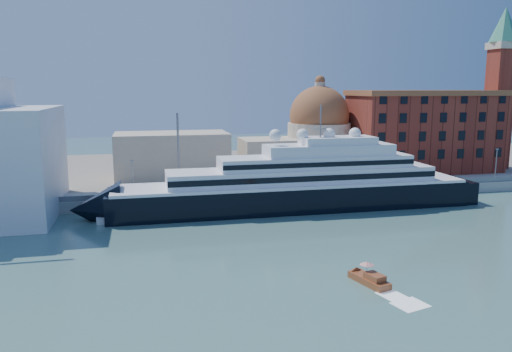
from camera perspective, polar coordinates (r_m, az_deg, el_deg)
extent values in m
plane|color=#3D6967|center=(86.44, 6.44, -7.44)|extent=(400.00, 400.00, 0.00)
cube|color=gray|center=(117.69, 0.99, -2.05)|extent=(180.00, 10.00, 2.50)
cube|color=slate|center=(157.18, -2.59, 0.91)|extent=(260.00, 72.00, 2.00)
cube|color=slate|center=(113.04, 1.54, -1.59)|extent=(180.00, 0.10, 1.20)
cube|color=black|center=(108.06, 4.22, -2.66)|extent=(77.52, 11.93, 6.46)
cone|color=black|center=(103.91, -17.84, -3.64)|extent=(9.94, 11.93, 11.93)
cube|color=black|center=(124.92, 21.48, -1.70)|extent=(5.96, 10.93, 5.96)
cube|color=white|center=(107.35, 4.25, -0.85)|extent=(75.53, 12.12, 0.60)
cube|color=white|center=(107.63, 5.27, 0.14)|extent=(57.64, 9.94, 2.98)
cube|color=black|center=(102.99, 6.13, -0.33)|extent=(57.64, 0.15, 1.19)
cube|color=white|center=(108.15, 6.80, 1.65)|extent=(41.74, 8.94, 2.58)
cube|color=white|center=(108.85, 8.30, 2.99)|extent=(27.83, 7.95, 2.39)
cube|color=white|center=(109.36, 9.30, 4.04)|extent=(15.90, 6.96, 1.59)
cylinder|color=slate|center=(107.58, 7.39, 6.22)|extent=(0.30, 0.30, 6.96)
sphere|color=white|center=(104.79, 2.23, 4.67)|extent=(2.58, 2.58, 2.58)
sphere|color=white|center=(106.49, 5.34, 4.72)|extent=(2.58, 2.58, 2.58)
sphere|color=white|center=(108.50, 8.35, 4.76)|extent=(2.58, 2.58, 2.58)
sphere|color=white|center=(110.79, 11.24, 4.78)|extent=(2.58, 2.58, 2.58)
cube|color=white|center=(102.30, -14.75, -4.64)|extent=(11.24, 4.99, 1.45)
cube|color=white|center=(102.19, -13.77, -3.93)|extent=(3.88, 2.71, 1.09)
cube|color=brown|center=(69.88, 12.79, -11.61)|extent=(3.76, 6.79, 1.08)
cube|color=brown|center=(68.80, 13.42, -11.17)|extent=(2.36, 3.04, 0.86)
cylinder|color=slate|center=(69.78, 12.54, -10.45)|extent=(0.06, 0.06, 1.72)
cone|color=red|center=(69.45, 12.57, -9.70)|extent=(1.94, 1.94, 0.43)
cube|color=maroon|center=(152.76, 18.66, 4.67)|extent=(42.00, 18.00, 22.00)
cube|color=brown|center=(152.22, 18.91, 8.98)|extent=(43.00, 19.00, 1.50)
cube|color=maroon|center=(166.16, 25.92, 6.83)|extent=(6.00, 6.00, 35.00)
cube|color=beige|center=(166.48, 26.42, 13.19)|extent=(7.00, 7.00, 2.00)
cone|color=#3C866A|center=(167.03, 26.58, 15.23)|extent=(8.40, 8.40, 10.00)
cylinder|color=beige|center=(145.49, 7.17, 3.29)|extent=(18.00, 18.00, 14.00)
sphere|color=brown|center=(144.73, 7.25, 6.83)|extent=(17.00, 17.00, 17.00)
cylinder|color=beige|center=(144.52, 7.32, 10.00)|extent=(3.00, 3.00, 3.00)
cube|color=beige|center=(139.67, 2.03, 2.25)|extent=(18.00, 14.00, 10.00)
cube|color=beige|center=(137.10, -9.58, 2.40)|extent=(30.00, 16.00, 12.00)
cylinder|color=slate|center=(110.46, -13.90, -0.37)|extent=(0.24, 0.24, 8.00)
cube|color=slate|center=(109.81, -13.99, 1.74)|extent=(0.80, 0.30, 0.25)
cylinder|color=slate|center=(113.83, 1.36, 0.23)|extent=(0.24, 0.24, 8.00)
cube|color=slate|center=(113.21, 1.37, 2.27)|extent=(0.80, 0.30, 0.25)
cylinder|color=slate|center=(124.56, 14.86, 0.74)|extent=(0.24, 0.24, 8.00)
cube|color=slate|center=(123.99, 14.95, 2.61)|extent=(0.80, 0.30, 0.25)
cylinder|color=slate|center=(140.97, 25.73, 1.13)|extent=(0.24, 0.24, 8.00)
cube|color=slate|center=(140.47, 25.86, 2.78)|extent=(0.80, 0.30, 0.25)
cylinder|color=slate|center=(111.91, -8.87, 2.53)|extent=(0.50, 0.50, 18.00)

